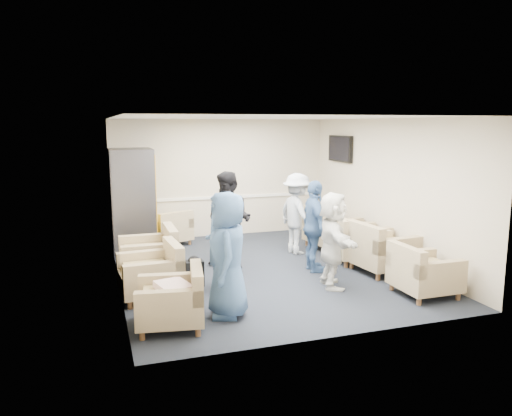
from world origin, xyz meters
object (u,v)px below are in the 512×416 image
object	(u,v)px
person_back_right	(297,214)
person_front_left	(228,255)
armchair_right_near	(422,274)
person_mid_left	(217,243)
person_front_right	(333,240)
person_back_left	(229,220)
armchair_left_near	(175,302)
armchair_left_mid	(154,275)
armchair_left_far	(152,257)
vending_machine	(133,201)
armchair_right_midfar	(356,242)
armchair_corner	(170,230)
armchair_right_far	(329,231)
person_mid_right	(314,226)
armchair_right_midnear	(380,251)

from	to	relation	value
person_back_right	person_front_left	bearing A→B (deg)	131.37
armchair_right_near	person_back_right	world-z (taller)	person_back_right
person_mid_left	person_front_right	xyz separation A→B (m)	(1.79, -0.43, 0.01)
person_back_left	person_front_right	distance (m)	2.01
armchair_left_near	armchair_left_mid	bearing A→B (deg)	-165.55
armchair_left_far	vending_machine	size ratio (longest dim) A/B	0.44
armchair_right_near	person_mid_left	xyz separation A→B (m)	(-2.90, 1.23, 0.43)
person_back_left	person_front_right	world-z (taller)	person_back_left
armchair_left_far	person_front_right	world-z (taller)	person_front_right
armchair_right_near	armchair_right_midfar	bearing A→B (deg)	-0.14
person_mid_left	person_front_right	distance (m)	1.84
armchair_left_near	armchair_corner	size ratio (longest dim) A/B	0.92
armchair_left_near	armchair_left_far	xyz separation A→B (m)	(-0.03, 2.22, 0.04)
person_mid_left	person_back_left	world-z (taller)	person_back_left
armchair_right_near	armchair_right_far	bearing A→B (deg)	-0.09
person_front_left	person_mid_right	bearing A→B (deg)	142.05
armchair_right_far	person_back_right	bearing A→B (deg)	96.20
person_front_left	armchair_right_midnear	bearing A→B (deg)	124.24
armchair_left_near	armchair_corner	distance (m)	4.52
person_mid_right	person_front_right	distance (m)	0.89
vending_machine	person_front_left	size ratio (longest dim) A/B	1.23
armchair_left_near	person_front_right	bearing A→B (deg)	116.34
armchair_corner	person_front_left	distance (m)	4.36
person_front_left	person_back_right	size ratio (longest dim) A/B	1.06
armchair_left_near	armchair_right_midnear	world-z (taller)	armchair_right_midnear
armchair_right_far	armchair_right_near	bearing A→B (deg)	172.94
person_back_right	armchair_right_midfar	bearing A→B (deg)	-148.31
armchair_right_far	person_back_right	world-z (taller)	person_back_right
armchair_left_far	armchair_right_far	world-z (taller)	armchair_right_far
armchair_left_near	armchair_right_midfar	distance (m)	4.29
armchair_right_far	person_back_left	size ratio (longest dim) A/B	0.59
armchair_left_near	armchair_right_far	size ratio (longest dim) A/B	0.92
armchair_right_far	vending_machine	xyz separation A→B (m)	(-3.96, 0.89, 0.69)
armchair_left_far	armchair_corner	xyz separation A→B (m)	(0.64, 2.26, -0.05)
armchair_left_mid	armchair_corner	xyz separation A→B (m)	(0.73, 3.26, -0.03)
armchair_corner	vending_machine	xyz separation A→B (m)	(-0.80, -0.44, 0.74)
armchair_left_mid	armchair_right_near	world-z (taller)	armchair_left_mid
armchair_right_midfar	armchair_corner	size ratio (longest dim) A/B	1.02
armchair_left_mid	person_back_right	distance (m)	3.55
armchair_right_midnear	person_mid_left	xyz separation A→B (m)	(-2.96, -0.03, 0.39)
armchair_right_near	person_back_left	xyz separation A→B (m)	(-2.39, 2.35, 0.54)
armchair_right_near	vending_machine	distance (m)	5.68
armchair_right_far	person_mid_left	bearing A→B (deg)	116.10
armchair_right_near	armchair_left_far	bearing A→B (deg)	59.88
person_mid_right	person_front_right	bearing A→B (deg)	-178.48
person_front_left	person_back_right	bearing A→B (deg)	156.00
armchair_left_far	armchair_corner	world-z (taller)	armchair_left_far
armchair_right_midnear	armchair_corner	bearing A→B (deg)	39.87
armchair_left_near	vending_machine	xyz separation A→B (m)	(-0.18, 4.04, 0.72)
person_front_left	person_mid_left	size ratio (longest dim) A/B	1.12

